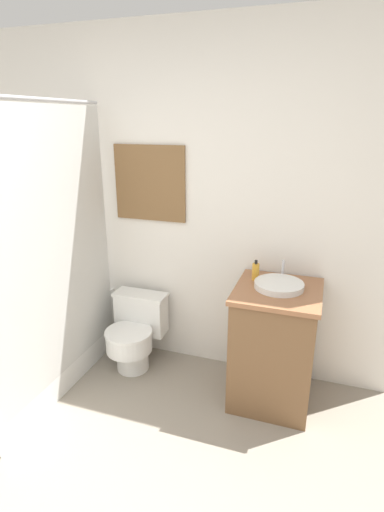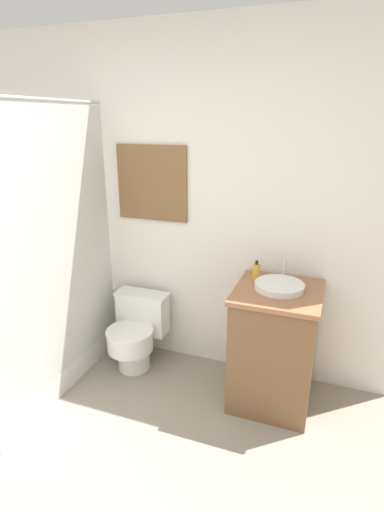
# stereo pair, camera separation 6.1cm
# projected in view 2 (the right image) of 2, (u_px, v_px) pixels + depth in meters

# --- Properties ---
(wall_back) EXTENTS (3.25, 0.07, 2.50)m
(wall_back) POSITION_uv_depth(u_px,v_px,m) (175.00, 205.00, 2.98)
(wall_back) COLOR white
(wall_back) RESTS_ON ground_plane
(shower_area) EXTENTS (0.59, 1.37, 1.98)m
(shower_area) POSITION_uv_depth(u_px,v_px,m) (38.00, 342.00, 2.93)
(shower_area) COLOR white
(shower_area) RESTS_ON ground_plane
(toilet) EXTENTS (0.42, 0.49, 0.57)m
(toilet) POSITION_uv_depth(u_px,v_px,m) (136.00, 331.00, 3.12)
(toilet) COLOR white
(toilet) RESTS_ON ground_plane
(vanity) EXTENTS (0.55, 0.58, 0.83)m
(vanity) POSITION_uv_depth(u_px,v_px,m) (274.00, 346.00, 2.68)
(vanity) COLOR brown
(vanity) RESTS_ON ground_plane
(sink) EXTENTS (0.32, 0.35, 0.13)m
(sink) POSITION_uv_depth(u_px,v_px,m) (279.00, 286.00, 2.56)
(sink) COLOR white
(sink) RESTS_ON vanity
(soap_bottle) EXTENTS (0.05, 0.05, 0.14)m
(soap_bottle) POSITION_uv_depth(u_px,v_px,m) (256.00, 272.00, 2.69)
(soap_bottle) COLOR gold
(soap_bottle) RESTS_ON vanity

